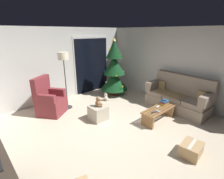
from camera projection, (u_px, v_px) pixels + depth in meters
ground_plane at (119, 133)px, 4.10m from camera, size 7.00×7.00×0.00m
wall_back at (58, 65)px, 5.82m from camera, size 5.72×0.12×2.50m
wall_right at (181, 67)px, 5.52m from camera, size 0.12×6.00×2.50m
patio_door_frame at (92, 64)px, 6.71m from camera, size 1.60×0.02×2.20m
patio_door_glass at (92, 66)px, 6.72m from camera, size 1.50×0.02×2.10m
couch at (178, 97)px, 5.25m from camera, size 0.87×1.97×1.08m
coffee_table at (158, 113)px, 4.59m from camera, size 1.10×0.40×0.36m
remote_silver at (158, 111)px, 4.39m from camera, size 0.05×0.16×0.02m
remote_white at (158, 107)px, 4.65m from camera, size 0.16×0.06×0.02m
remote_graphite at (154, 112)px, 4.33m from camera, size 0.16×0.10×0.02m
book_stack at (164, 102)px, 4.82m from camera, size 0.27×0.20×0.11m
cell_phone at (164, 100)px, 4.79m from camera, size 0.10×0.16×0.01m
christmas_tree at (114, 71)px, 6.32m from camera, size 1.03×1.03×2.15m
armchair at (50, 101)px, 4.94m from camera, size 0.95×0.96×1.13m
floor_lamp at (64, 61)px, 4.97m from camera, size 0.32×0.32×1.78m
ottoman at (98, 113)px, 4.67m from camera, size 0.44×0.44×0.40m
teddy_bear_chestnut at (98, 102)px, 4.56m from camera, size 0.21×0.21×0.29m
teddy_bear_cream_by_tree at (106, 97)px, 5.98m from camera, size 0.21×0.21×0.29m
cardboard_box_taped_mid_floor at (191, 149)px, 3.33m from camera, size 0.49×0.40×0.26m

